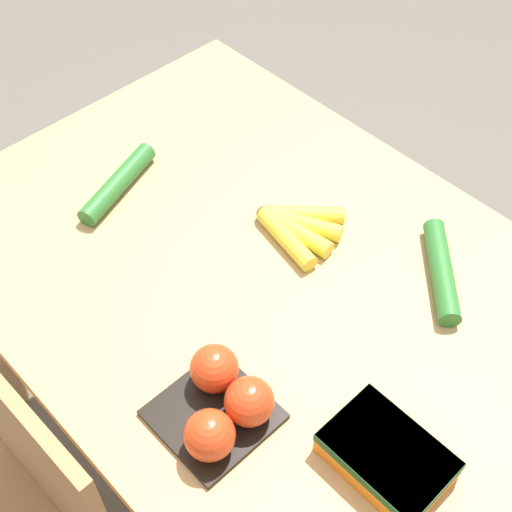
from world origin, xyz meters
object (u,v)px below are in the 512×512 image
Objects in this scene: tomato_pack at (223,403)px; banana_bunch at (296,227)px; carrot_bag at (387,455)px; cucumber_near at (118,183)px; cucumber_far at (441,271)px.

banana_bunch is at bearing -61.70° from tomato_pack.
carrot_bag reaches higher than cucumber_near.
banana_bunch is 0.94× the size of carrot_bag.
tomato_pack reaches higher than banana_bunch.
carrot_bag is 0.75m from cucumber_near.
tomato_pack reaches higher than carrot_bag.
carrot_bag is at bearing 114.74° from cucumber_far.
banana_bunch is 0.48m from carrot_bag.
cucumber_near is (0.52, -0.18, -0.02)m from tomato_pack.
tomato_pack is at bearing 118.30° from banana_bunch.
tomato_pack is 0.26m from carrot_bag.
cucumber_far reaches higher than banana_bunch.
carrot_bag reaches higher than cucumber_far.
cucumber_far is (-0.26, -0.11, 0.00)m from banana_bunch.
cucumber_near is 1.19× the size of cucumber_far.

